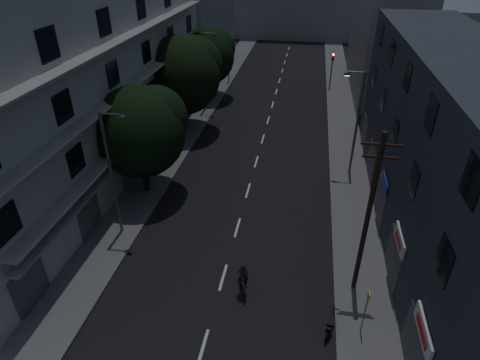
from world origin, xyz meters
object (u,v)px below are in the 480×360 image
(utility_pole, at_px, (368,215))
(motorcycle, at_px, (330,325))
(bus_stop_sign, at_px, (367,305))
(cyclist, at_px, (243,283))

(utility_pole, height_order, motorcycle, utility_pole)
(bus_stop_sign, xyz_separation_m, motorcycle, (-1.45, -0.17, -1.45))
(motorcycle, bearing_deg, cyclist, 173.16)
(utility_pole, height_order, bus_stop_sign, utility_pole)
(bus_stop_sign, bearing_deg, motorcycle, -173.16)
(bus_stop_sign, relative_size, motorcycle, 1.48)
(bus_stop_sign, height_order, motorcycle, bus_stop_sign)
(motorcycle, xyz_separation_m, cyclist, (-4.46, 1.66, 0.27))
(utility_pole, distance_m, motorcycle, 5.49)
(cyclist, bearing_deg, bus_stop_sign, -34.07)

